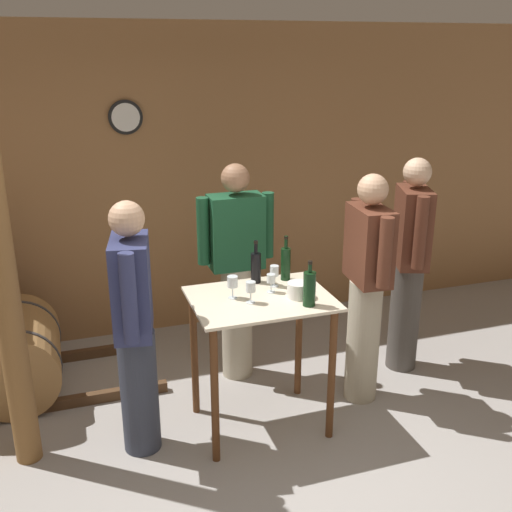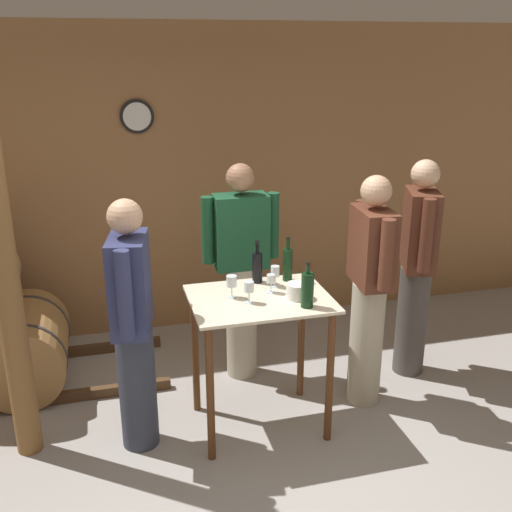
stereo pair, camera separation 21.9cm
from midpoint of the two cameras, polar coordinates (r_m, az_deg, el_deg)
ground_plane at (r=3.74m, az=3.84°, el=-22.44°), size 14.00×14.00×0.00m
back_wall at (r=5.36m, az=-4.50°, el=6.99°), size 8.40×0.08×2.70m
tasting_table at (r=3.97m, az=1.97°, el=-6.84°), size 0.91×0.69×0.96m
wooden_post at (r=3.73m, az=-21.50°, el=0.15°), size 0.16×0.16×2.70m
wine_bottle_far_left at (r=4.08m, az=1.67°, el=-1.03°), size 0.07×0.07×0.30m
wine_bottle_left at (r=3.72m, az=6.61°, el=-3.19°), size 0.08×0.08×0.30m
wine_bottle_center at (r=4.13m, az=4.55°, el=-0.72°), size 0.07×0.07×0.32m
wine_glass_near_left at (r=3.83m, az=-0.71°, el=-2.49°), size 0.07×0.07×0.15m
wine_glass_near_center at (r=3.76m, az=1.00°, el=-3.04°), size 0.06×0.06×0.14m
wine_glass_near_right at (r=3.92m, az=3.03°, el=-2.30°), size 0.06×0.06×0.13m
wine_glass_far_side at (r=4.01m, az=3.40°, el=-1.56°), size 0.06×0.06×0.15m
ice_bucket at (r=3.86m, az=5.58°, el=-3.35°), size 0.14×0.14×0.10m
person_host at (r=4.77m, az=16.36°, el=-0.82°), size 0.34×0.56×1.72m
person_visitor_with_scarf at (r=4.27m, az=12.23°, el=-3.03°), size 0.25×0.59×1.70m
person_visitor_bearded at (r=3.78m, az=-10.04°, el=-6.26°), size 0.29×0.58×1.66m
person_visitor_near_door at (r=4.54m, az=-0.05°, el=-1.18°), size 0.59×0.24×1.70m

